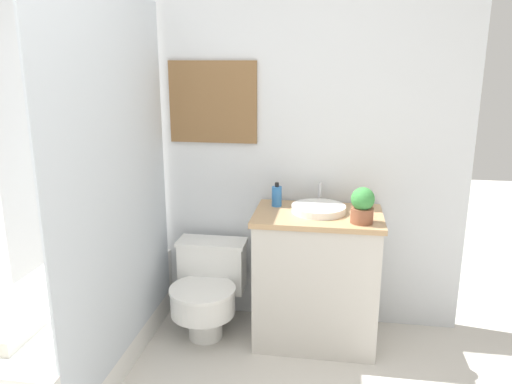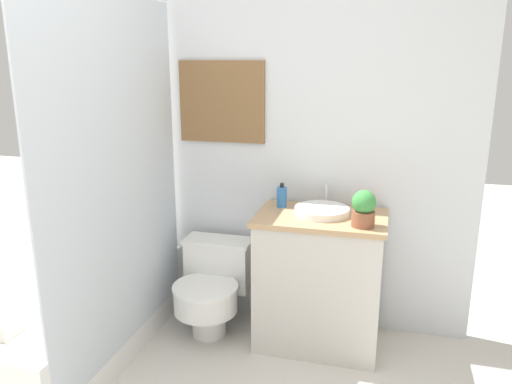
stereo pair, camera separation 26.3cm
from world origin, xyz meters
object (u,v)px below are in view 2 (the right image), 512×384
object	(u,v)px
toilet	(212,285)
soap_bottle	(282,197)
potted_plant	(364,208)
sink	(322,211)

from	to	relation	value
toilet	soap_bottle	distance (m)	0.70
toilet	potted_plant	distance (m)	1.07
sink	soap_bottle	world-z (taller)	soap_bottle
toilet	sink	size ratio (longest dim) A/B	1.60
sink	soap_bottle	bearing A→B (deg)	161.45
toilet	soap_bottle	bearing A→B (deg)	17.21
toilet	potted_plant	world-z (taller)	potted_plant
soap_bottle	potted_plant	distance (m)	0.54
sink	soap_bottle	size ratio (longest dim) A/B	2.38
sink	potted_plant	world-z (taller)	potted_plant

